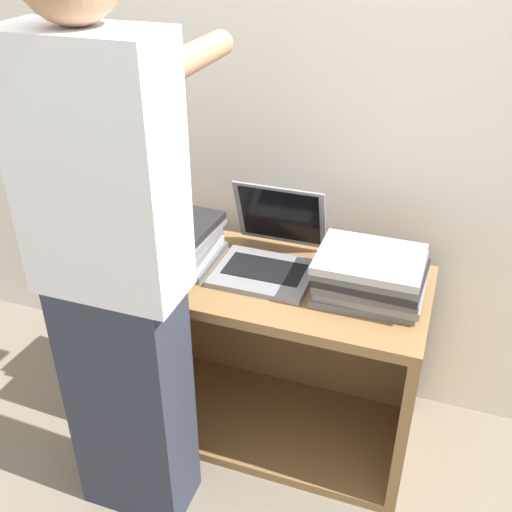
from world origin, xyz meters
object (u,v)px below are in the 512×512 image
(laptop_open, at_px, (269,254))
(laptop_stack_left, at_px, (168,239))
(laptop_stack_right, at_px, (370,275))
(person, at_px, (114,273))

(laptop_open, relative_size, laptop_stack_left, 1.04)
(laptop_open, xyz_separation_m, laptop_stack_right, (0.35, -0.06, 0.02))
(laptop_open, bearing_deg, laptop_stack_left, -170.82)
(laptop_stack_left, height_order, laptop_stack_right, same)
(laptop_open, xyz_separation_m, laptop_stack_left, (-0.35, -0.06, 0.02))
(laptop_stack_left, xyz_separation_m, laptop_stack_right, (0.70, -0.00, 0.00))
(laptop_stack_left, distance_m, laptop_stack_right, 0.70)
(laptop_stack_left, height_order, person, person)
(laptop_open, bearing_deg, laptop_stack_right, -9.23)
(laptop_stack_left, relative_size, laptop_stack_right, 0.99)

